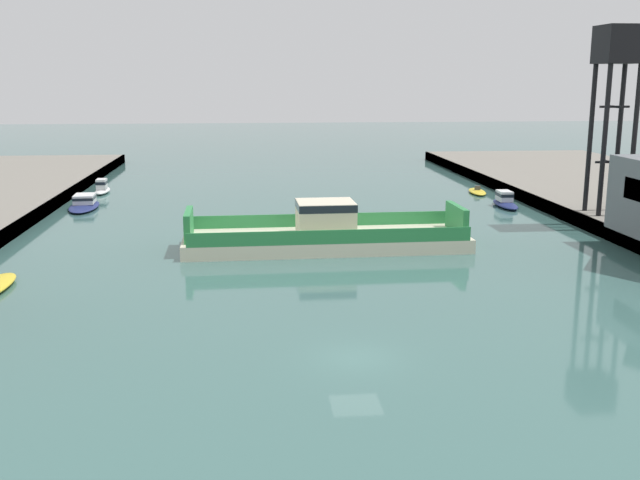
% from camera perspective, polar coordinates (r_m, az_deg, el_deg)
% --- Properties ---
extents(ground_plane, '(400.00, 400.00, 0.00)m').
position_cam_1_polar(ground_plane, '(36.81, 2.83, -9.12)').
color(ground_plane, '#3D6660').
extents(chain_ferry, '(23.02, 7.58, 3.85)m').
position_cam_1_polar(chain_ferry, '(59.75, 0.43, 0.46)').
color(chain_ferry, beige).
rests_on(chain_ferry, ground).
extents(moored_boat_near_right, '(1.70, 5.35, 1.76)m').
position_cam_1_polar(moored_boat_near_right, '(92.56, -16.53, 3.90)').
color(moored_boat_near_right, white).
rests_on(moored_boat_near_right, ground).
extents(moored_boat_mid_right, '(2.47, 5.80, 0.92)m').
position_cam_1_polar(moored_boat_mid_right, '(90.73, 12.10, 3.70)').
color(moored_boat_mid_right, yellow).
rests_on(moored_boat_mid_right, ground).
extents(moored_boat_far_left, '(2.13, 6.31, 1.70)m').
position_cam_1_polar(moored_boat_far_left, '(81.68, 14.15, 2.95)').
color(moored_boat_far_left, navy).
rests_on(moored_boat_far_left, ground).
extents(moored_boat_far_right, '(3.40, 8.44, 1.42)m').
position_cam_1_polar(moored_boat_far_right, '(82.34, -17.81, 2.73)').
color(moored_boat_far_right, navy).
rests_on(moored_boat_far_right, ground).
extents(crane_tower, '(3.61, 3.61, 16.85)m').
position_cam_1_polar(crane_tower, '(72.42, 22.11, 12.54)').
color(crane_tower, black).
rests_on(crane_tower, quay_right).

